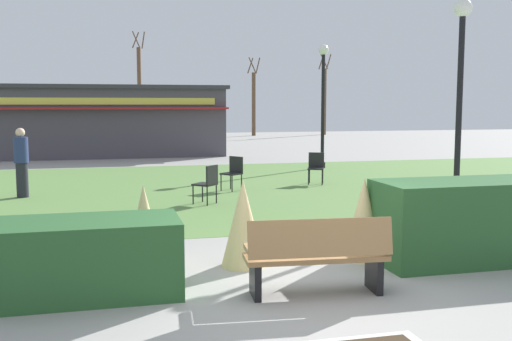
# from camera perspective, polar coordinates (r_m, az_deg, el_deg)

# --- Properties ---
(ground_plane) EXTENTS (80.00, 80.00, 0.00)m
(ground_plane) POSITION_cam_1_polar(r_m,az_deg,el_deg) (7.21, 4.22, -11.87)
(ground_plane) COLOR #999691
(lawn_patch) EXTENTS (36.00, 12.00, 0.01)m
(lawn_patch) POSITION_cam_1_polar(r_m,az_deg,el_deg) (16.07, -6.25, -1.71)
(lawn_patch) COLOR #5B8442
(lawn_patch) RESTS_ON ground_plane
(park_bench) EXTENTS (1.74, 0.67, 0.95)m
(park_bench) POSITION_cam_1_polar(r_m,az_deg,el_deg) (7.09, 5.91, -8.16)
(park_bench) COLOR #9E7547
(park_bench) RESTS_ON ground_plane
(hedge_left) EXTENTS (2.16, 1.10, 0.91)m
(hedge_left) POSITION_cam_1_polar(r_m,az_deg,el_deg) (7.35, -15.87, -8.07)
(hedge_left) COLOR #28562B
(hedge_left) RESTS_ON ground_plane
(hedge_right) EXTENTS (2.57, 1.10, 1.17)m
(hedge_right) POSITION_cam_1_polar(r_m,az_deg,el_deg) (9.05, 19.45, -4.61)
(hedge_right) COLOR #28562B
(hedge_right) RESTS_ON ground_plane
(ornamental_grass_behind_left) EXTENTS (0.62, 0.62, 1.22)m
(ornamental_grass_behind_left) POSITION_cam_1_polar(r_m,az_deg,el_deg) (8.28, -1.25, -5.08)
(ornamental_grass_behind_left) COLOR #D1BC7F
(ornamental_grass_behind_left) RESTS_ON ground_plane
(ornamental_grass_behind_right) EXTENTS (0.55, 0.55, 1.14)m
(ornamental_grass_behind_right) POSITION_cam_1_polar(r_m,az_deg,el_deg) (8.51, -10.71, -5.14)
(ornamental_grass_behind_right) COLOR #D1BC7F
(ornamental_grass_behind_right) RESTS_ON ground_plane
(ornamental_grass_behind_center) EXTENTS (0.60, 0.60, 1.21)m
(ornamental_grass_behind_center) POSITION_cam_1_polar(r_m,az_deg,el_deg) (8.78, 10.33, -4.58)
(ornamental_grass_behind_center) COLOR #D1BC7F
(ornamental_grass_behind_center) RESTS_ON ground_plane
(lamppost_mid) EXTENTS (0.36, 0.36, 4.33)m
(lamppost_mid) POSITION_cam_1_polar(r_m,az_deg,el_deg) (12.67, 19.03, 8.13)
(lamppost_mid) COLOR black
(lamppost_mid) RESTS_ON ground_plane
(lamppost_far) EXTENTS (0.36, 0.36, 4.33)m
(lamppost_far) POSITION_cam_1_polar(r_m,az_deg,el_deg) (21.16, 6.46, 7.59)
(lamppost_far) COLOR black
(lamppost_far) RESTS_ON ground_plane
(trash_bin) EXTENTS (0.52, 0.52, 0.89)m
(trash_bin) POSITION_cam_1_polar(r_m,az_deg,el_deg) (7.41, -19.73, -8.15)
(trash_bin) COLOR #2D4233
(trash_bin) RESTS_ON ground_plane
(food_kiosk) EXTENTS (10.21, 5.38, 3.06)m
(food_kiosk) POSITION_cam_1_polar(r_m,az_deg,el_deg) (27.56, -14.09, 4.71)
(food_kiosk) COLOR #47424C
(food_kiosk) RESTS_ON ground_plane
(cafe_chair_west) EXTENTS (0.62, 0.62, 0.89)m
(cafe_chair_west) POSITION_cam_1_polar(r_m,az_deg,el_deg) (13.43, -4.63, -1.03)
(cafe_chair_west) COLOR black
(cafe_chair_west) RESTS_ON ground_plane
(cafe_chair_east) EXTENTS (0.62, 0.62, 0.89)m
(cafe_chair_east) POSITION_cam_1_polar(r_m,az_deg,el_deg) (15.57, -2.18, 0.01)
(cafe_chair_east) COLOR black
(cafe_chair_east) RESTS_ON ground_plane
(cafe_chair_center) EXTENTS (0.58, 0.58, 0.89)m
(cafe_chair_center) POSITION_cam_1_polar(r_m,az_deg,el_deg) (16.90, 5.79, 0.48)
(cafe_chair_center) COLOR black
(cafe_chair_center) RESTS_ON ground_plane
(person_strolling) EXTENTS (0.34, 0.34, 1.69)m
(person_strolling) POSITION_cam_1_polar(r_m,az_deg,el_deg) (15.43, -21.61, 0.75)
(person_strolling) COLOR #23232D
(person_strolling) RESTS_ON ground_plane
(parked_car_west_slot) EXTENTS (4.36, 2.38, 1.20)m
(parked_car_west_slot) POSITION_cam_1_polar(r_m,az_deg,el_deg) (36.03, -13.98, 3.63)
(parked_car_west_slot) COLOR maroon
(parked_car_west_slot) RESTS_ON ground_plane
(tree_left_bg) EXTENTS (0.91, 0.96, 5.57)m
(tree_left_bg) POSITION_cam_1_polar(r_m,az_deg,el_deg) (42.85, -0.22, 6.61)
(tree_left_bg) COLOR brown
(tree_left_bg) RESTS_ON ground_plane
(tree_right_bg) EXTENTS (0.91, 0.96, 5.94)m
(tree_right_bg) POSITION_cam_1_polar(r_m,az_deg,el_deg) (44.59, 6.59, 6.79)
(tree_right_bg) COLOR brown
(tree_right_bg) RESTS_ON ground_plane
(tree_center_bg) EXTENTS (0.91, 0.96, 7.22)m
(tree_center_bg) POSITION_cam_1_polar(r_m,az_deg,el_deg) (42.21, -11.13, 7.60)
(tree_center_bg) COLOR brown
(tree_center_bg) RESTS_ON ground_plane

